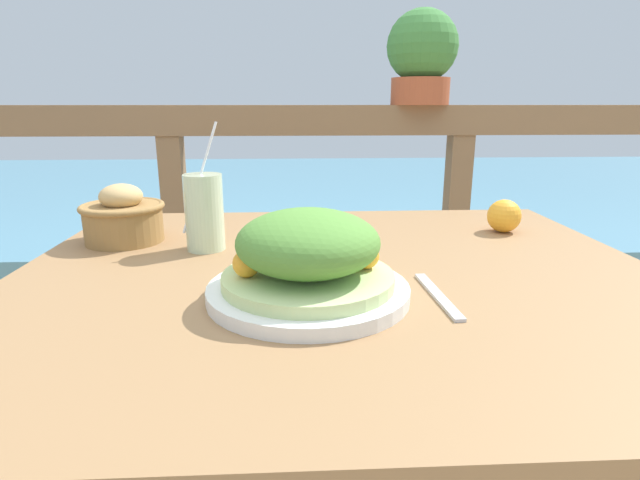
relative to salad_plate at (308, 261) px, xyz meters
name	(u,v)px	position (x,y,z in m)	size (l,w,h in m)	color
patio_table	(338,323)	(0.06, 0.12, -0.15)	(1.11, 0.96, 0.78)	#997047
railing_fence	(318,201)	(0.06, 0.90, -0.08)	(2.80, 0.08, 1.05)	brown
sea_backdrop	(304,209)	(0.06, 3.40, -0.63)	(12.00, 4.00, 0.40)	#568EA8
salad_plate	(308,261)	(0.00, 0.00, 0.00)	(0.30, 0.30, 0.13)	white
drink_glass	(204,212)	(-0.19, 0.26, 0.02)	(0.08, 0.07, 0.24)	beige
bread_basket	(123,217)	(-0.37, 0.33, -0.01)	(0.17, 0.17, 0.12)	olive
potted_plant	(422,55)	(0.37, 0.90, 0.36)	(0.21, 0.21, 0.28)	#A34C2D
fork	(438,295)	(0.19, -0.01, -0.05)	(0.03, 0.18, 0.00)	silver
orange_near_basket	(504,216)	(0.44, 0.36, -0.02)	(0.07, 0.07, 0.07)	#F9A328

